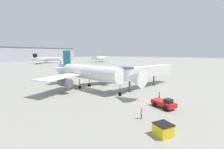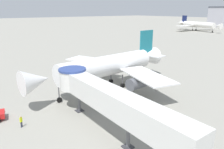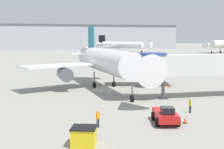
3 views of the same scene
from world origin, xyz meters
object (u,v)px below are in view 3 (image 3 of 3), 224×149
(main_airplane, at_px, (108,62))
(service_container_yellow, at_px, (84,136))
(pushback_tug_red, at_px, (166,115))
(ground_crew_wing_walker, at_px, (98,117))
(jet_bridge, at_px, (208,64))
(ground_crew_marshaller, at_px, (190,105))
(traffic_cone_starboard_wing, at_px, (169,85))
(background_jet_gray_tail, at_px, (222,44))
(traffic_cone_apron_front, at_px, (185,120))
(background_jet_black_tail, at_px, (121,45))

(main_airplane, distance_m, service_container_yellow, 26.84)
(pushback_tug_red, height_order, ground_crew_wing_walker, pushback_tug_red)
(jet_bridge, bearing_deg, ground_crew_marshaller, -129.17)
(traffic_cone_starboard_wing, relative_size, background_jet_gray_tail, 0.03)
(ground_crew_marshaller, relative_size, background_jet_gray_tail, 0.06)
(traffic_cone_apron_front, bearing_deg, background_jet_gray_tail, 54.77)
(traffic_cone_apron_front, bearing_deg, traffic_cone_starboard_wing, 68.86)
(traffic_cone_starboard_wing, bearing_deg, ground_crew_wing_walker, -129.24)
(jet_bridge, xyz_separation_m, traffic_cone_starboard_wing, (-1.42, 9.19, -4.20))
(service_container_yellow, height_order, traffic_cone_starboard_wing, service_container_yellow)
(traffic_cone_apron_front, distance_m, ground_crew_wing_walker, 8.52)
(pushback_tug_red, relative_size, traffic_cone_apron_front, 6.58)
(main_airplane, bearing_deg, ground_crew_marshaller, -78.03)
(service_container_yellow, bearing_deg, background_jet_gray_tail, 52.42)
(traffic_cone_apron_front, bearing_deg, jet_bridge, 50.96)
(service_container_yellow, height_order, background_jet_gray_tail, background_jet_gray_tail)
(main_airplane, relative_size, jet_bridge, 1.28)
(main_airplane, bearing_deg, traffic_cone_apron_front, -86.98)
(service_container_yellow, relative_size, background_jet_black_tail, 0.08)
(ground_crew_wing_walker, bearing_deg, service_container_yellow, 42.84)
(jet_bridge, relative_size, pushback_tug_red, 5.24)
(jet_bridge, xyz_separation_m, background_jet_black_tail, (26.17, 132.89, -0.23))
(service_container_yellow, bearing_deg, background_jet_black_tail, 72.71)
(ground_crew_marshaller, height_order, ground_crew_wing_walker, ground_crew_wing_walker)
(traffic_cone_starboard_wing, bearing_deg, background_jet_gray_tail, 52.30)
(ground_crew_wing_walker, bearing_deg, pushback_tug_red, 155.95)
(background_jet_gray_tail, bearing_deg, jet_bridge, -57.01)
(background_jet_gray_tail, bearing_deg, background_jet_black_tail, -137.41)
(ground_crew_wing_walker, bearing_deg, background_jet_black_tail, -129.21)
(main_airplane, xyz_separation_m, traffic_cone_apron_front, (2.40, -21.61, -4.07))
(main_airplane, distance_m, ground_crew_marshaller, 18.96)
(pushback_tug_red, height_order, traffic_cone_apron_front, pushback_tug_red)
(jet_bridge, height_order, traffic_cone_apron_front, jet_bridge)
(jet_bridge, distance_m, ground_crew_marshaller, 11.27)
(main_airplane, distance_m, ground_crew_wing_walker, 22.12)
(main_airplane, bearing_deg, traffic_cone_starboard_wing, -7.21)
(jet_bridge, xyz_separation_m, ground_crew_wing_walker, (-17.97, -11.08, -3.58))
(ground_crew_marshaller, height_order, background_jet_black_tail, background_jet_black_tail)
(ground_crew_wing_walker, relative_size, background_jet_gray_tail, 0.06)
(pushback_tug_red, bearing_deg, traffic_cone_starboard_wing, 77.61)
(jet_bridge, distance_m, background_jet_gray_tail, 133.24)
(jet_bridge, relative_size, traffic_cone_apron_front, 34.50)
(ground_crew_wing_walker, height_order, background_jet_black_tail, background_jet_black_tail)
(jet_bridge, distance_m, ground_crew_wing_walker, 21.42)
(traffic_cone_apron_front, bearing_deg, background_jet_black_tail, 76.14)
(service_container_yellow, bearing_deg, main_airplane, 72.26)
(main_airplane, xyz_separation_m, ground_crew_wing_walker, (-6.08, -20.99, -3.43))
(service_container_yellow, xyz_separation_m, background_jet_black_tail, (46.17, 148.31, 3.59))
(pushback_tug_red, xyz_separation_m, background_jet_black_tail, (37.53, 144.19, 3.50))
(jet_bridge, distance_m, background_jet_black_tail, 135.44)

